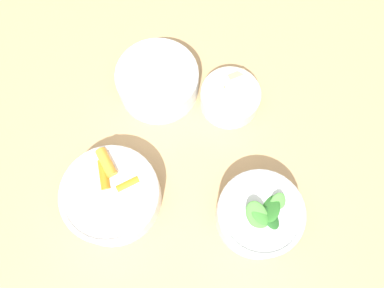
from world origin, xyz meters
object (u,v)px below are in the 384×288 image
bowl_greens (262,214)px  bowl_beans_hotdog (160,81)px  bowl_cookies (233,97)px  bowl_carrots (114,195)px

bowl_greens → bowl_beans_hotdog: bearing=34.5°
bowl_greens → bowl_cookies: (0.25, 0.04, -0.01)m
bowl_carrots → bowl_cookies: (0.21, -0.24, -0.01)m
bowl_beans_hotdog → bowl_cookies: size_ratio=1.37×
bowl_cookies → bowl_greens: bearing=-170.4°
bowl_carrots → bowl_beans_hotdog: 0.26m
bowl_carrots → bowl_greens: bowl_greens is taller
bowl_greens → bowl_cookies: bearing=9.6°
bowl_greens → bowl_beans_hotdog: 0.34m
bowl_carrots → bowl_greens: (-0.04, -0.28, 0.00)m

